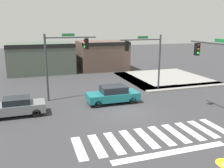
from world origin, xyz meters
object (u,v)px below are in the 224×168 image
(traffic_signal_northeast, at_px, (146,53))
(traffic_signal_southeast, at_px, (222,64))
(car_gray, at_px, (16,107))
(traffic_signal_northwest, at_px, (64,54))
(car_teal, at_px, (113,94))

(traffic_signal_northeast, bearing_deg, traffic_signal_southeast, 97.98)
(traffic_signal_northeast, distance_m, traffic_signal_southeast, 9.23)
(traffic_signal_northeast, height_order, traffic_signal_southeast, traffic_signal_southeast)
(traffic_signal_southeast, height_order, car_gray, traffic_signal_southeast)
(car_gray, bearing_deg, traffic_signal_northeast, 16.61)
(traffic_signal_northwest, distance_m, car_teal, 5.55)
(car_teal, height_order, car_gray, car_teal)
(traffic_signal_northwest, xyz_separation_m, car_gray, (-4.09, -3.09, -3.40))
(traffic_signal_southeast, height_order, car_teal, traffic_signal_southeast)
(traffic_signal_northeast, relative_size, car_gray, 1.36)
(traffic_signal_northeast, xyz_separation_m, car_teal, (-4.45, -2.95, -3.13))
(traffic_signal_southeast, bearing_deg, car_gray, 68.00)
(traffic_signal_northwest, bearing_deg, traffic_signal_northeast, 3.96)
(traffic_signal_southeast, relative_size, car_teal, 1.32)
(traffic_signal_northeast, bearing_deg, traffic_signal_northwest, 3.96)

